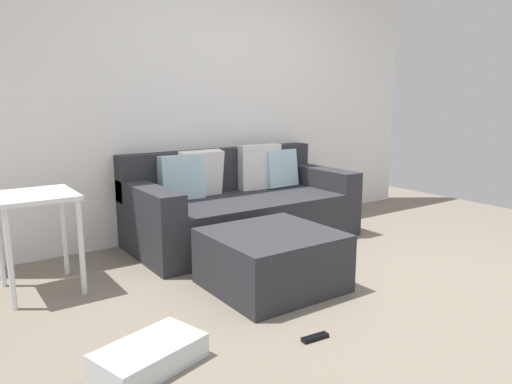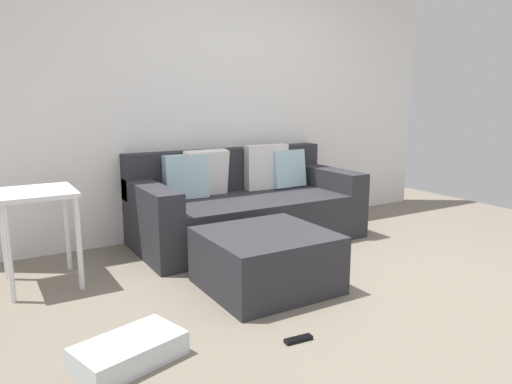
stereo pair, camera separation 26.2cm
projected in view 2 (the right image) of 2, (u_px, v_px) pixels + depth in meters
name	position (u px, v px, depth m)	size (l,w,h in m)	color
ground_plane	(370.00, 295.00, 3.21)	(6.41, 6.41, 0.00)	slate
wall_back	(228.00, 100.00, 4.67)	(4.93, 0.10, 2.54)	white
couch_sectional	(245.00, 206.00, 4.43)	(2.03, 0.96, 0.84)	#2D2D33
ottoman	(266.00, 260.00, 3.30)	(0.82, 0.79, 0.40)	#2D2D33
storage_bin	(129.00, 351.00, 2.38)	(0.52, 0.30, 0.12)	silver
side_table	(38.00, 207.00, 3.29)	(0.49, 0.52, 0.67)	white
remote_near_ottoman	(298.00, 339.00, 2.60)	(0.16, 0.04, 0.02)	black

